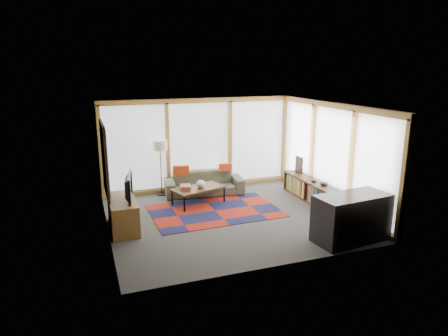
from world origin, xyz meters
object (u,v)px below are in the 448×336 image
object	(u,v)px
sofa	(204,183)
coffee_table	(199,196)
television	(125,187)
bookshelf	(311,190)
bar_counter	(351,218)
floor_lamp	(161,168)
tv_console	(123,214)

from	to	relation	value
sofa	coffee_table	bearing A→B (deg)	-109.79
sofa	coffee_table	xyz separation A→B (m)	(-0.38, -0.74, -0.09)
television	bookshelf	bearing A→B (deg)	-77.21
sofa	bookshelf	distance (m)	2.89
bar_counter	television	bearing A→B (deg)	147.02
floor_lamp	tv_console	world-z (taller)	floor_lamp
tv_console	television	distance (m)	0.62
bookshelf	television	xyz separation A→B (m)	(-4.76, -0.27, 0.67)
bookshelf	tv_console	xyz separation A→B (m)	(-4.85, -0.24, 0.06)
sofa	tv_console	distance (m)	2.94
coffee_table	bookshelf	size ratio (longest dim) A/B	0.59
sofa	television	distance (m)	2.96
floor_lamp	bookshelf	distance (m)	4.07
floor_lamp	coffee_table	distance (m)	1.42
bookshelf	television	bearing A→B (deg)	-176.81
tv_console	bar_counter	xyz separation A→B (m)	(4.28, -2.18, 0.15)
coffee_table	television	distance (m)	2.28
television	bar_counter	size ratio (longest dim) A/B	0.62
floor_lamp	bookshelf	size ratio (longest dim) A/B	0.68
tv_console	television	xyz separation A→B (m)	(0.09, -0.02, 0.61)
bar_counter	sofa	bearing A→B (deg)	110.20
sofa	bookshelf	world-z (taller)	sofa
bookshelf	tv_console	bearing A→B (deg)	-177.15
television	bar_counter	bearing A→B (deg)	-107.66
sofa	coffee_table	size ratio (longest dim) A/B	1.64
sofa	television	size ratio (longest dim) A/B	2.25
coffee_table	bookshelf	bearing A→B (deg)	-14.82
floor_lamp	sofa	bearing A→B (deg)	-17.16
tv_console	television	world-z (taller)	television
bookshelf	bar_counter	xyz separation A→B (m)	(-0.57, -2.43, 0.20)
sofa	tv_console	xyz separation A→B (m)	(-2.38, -1.73, 0.02)
television	sofa	bearing A→B (deg)	-42.87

